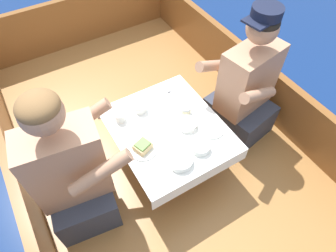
{
  "coord_description": "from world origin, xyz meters",
  "views": [
    {
      "loc": [
        -0.61,
        -1.15,
        2.21
      ],
      "look_at": [
        0.0,
        -0.14,
        0.74
      ],
      "focal_mm": 32.0,
      "sensor_mm": 36.0,
      "label": 1
    }
  ],
  "objects_px": {
    "person_starboard": "(245,89)",
    "coffee_cup_port": "(140,108)",
    "sandwich": "(143,146)",
    "tin_can": "(186,110)",
    "coffee_cup_starboard": "(120,117)",
    "person_port": "(73,174)"
  },
  "relations": [
    {
      "from": "person_starboard",
      "to": "coffee_cup_port",
      "type": "bearing_deg",
      "value": -26.62
    },
    {
      "from": "tin_can",
      "to": "coffee_cup_port",
      "type": "bearing_deg",
      "value": 145.12
    },
    {
      "from": "person_starboard",
      "to": "sandwich",
      "type": "relative_size",
      "value": 8.68
    },
    {
      "from": "person_port",
      "to": "coffee_cup_port",
      "type": "height_order",
      "value": "person_port"
    },
    {
      "from": "person_starboard",
      "to": "sandwich",
      "type": "height_order",
      "value": "person_starboard"
    },
    {
      "from": "sandwich",
      "to": "person_port",
      "type": "bearing_deg",
      "value": 174.93
    },
    {
      "from": "coffee_cup_port",
      "to": "coffee_cup_starboard",
      "type": "bearing_deg",
      "value": -177.7
    },
    {
      "from": "coffee_cup_starboard",
      "to": "coffee_cup_port",
      "type": "bearing_deg",
      "value": 2.3
    },
    {
      "from": "coffee_cup_starboard",
      "to": "person_port",
      "type": "bearing_deg",
      "value": -149.23
    },
    {
      "from": "coffee_cup_port",
      "to": "tin_can",
      "type": "relative_size",
      "value": 1.6
    },
    {
      "from": "coffee_cup_starboard",
      "to": "tin_can",
      "type": "bearing_deg",
      "value": -22.56
    },
    {
      "from": "sandwich",
      "to": "coffee_cup_starboard",
      "type": "bearing_deg",
      "value": 94.01
    },
    {
      "from": "sandwich",
      "to": "tin_can",
      "type": "height_order",
      "value": "sandwich"
    },
    {
      "from": "person_starboard",
      "to": "tin_can",
      "type": "xyz_separation_m",
      "value": [
        -0.47,
        0.04,
        0.01
      ]
    },
    {
      "from": "person_port",
      "to": "person_starboard",
      "type": "distance_m",
      "value": 1.27
    },
    {
      "from": "sandwich",
      "to": "coffee_cup_starboard",
      "type": "distance_m",
      "value": 0.28
    },
    {
      "from": "person_port",
      "to": "coffee_cup_starboard",
      "type": "height_order",
      "value": "person_port"
    },
    {
      "from": "person_port",
      "to": "coffee_cup_starboard",
      "type": "bearing_deg",
      "value": 38.58
    },
    {
      "from": "person_starboard",
      "to": "coffee_cup_port",
      "type": "distance_m",
      "value": 0.75
    },
    {
      "from": "sandwich",
      "to": "tin_can",
      "type": "xyz_separation_m",
      "value": [
        0.38,
        0.11,
        -0.0
      ]
    },
    {
      "from": "sandwich",
      "to": "coffee_cup_starboard",
      "type": "xyz_separation_m",
      "value": [
        -0.02,
        0.28,
        -0.0
      ]
    },
    {
      "from": "sandwich",
      "to": "coffee_cup_starboard",
      "type": "relative_size",
      "value": 1.28
    }
  ]
}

